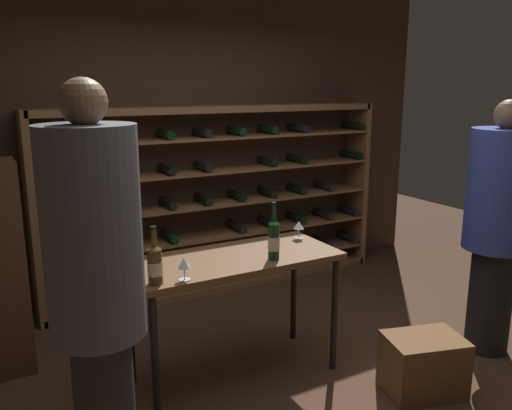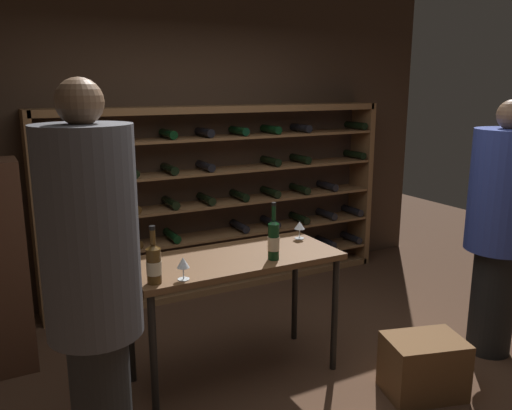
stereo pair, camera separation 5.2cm
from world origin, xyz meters
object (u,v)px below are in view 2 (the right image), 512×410
tasting_table (234,269)px  wine_crate (423,366)px  person_host_in_suit (93,282)px  wine_rack (223,200)px  person_guest_khaki (501,219)px  wine_bottle_green_slim (154,263)px  wine_bottle_amber_reserve (274,239)px  wine_glass_stemmed_right (300,226)px  wine_glass_stemmed_center (183,264)px

tasting_table → wine_crate: tasting_table is taller
person_host_in_suit → wine_rack: bearing=-151.7°
person_guest_khaki → person_host_in_suit: person_host_in_suit is taller
wine_rack → wine_bottle_green_slim: 2.11m
tasting_table → person_guest_khaki: person_guest_khaki is taller
wine_rack → person_host_in_suit: (-1.62, -2.19, 0.23)m
person_host_in_suit → wine_bottle_green_slim: 0.63m
wine_bottle_green_slim → wine_rack: bearing=55.0°
wine_bottle_amber_reserve → wine_glass_stemmed_right: (0.40, 0.31, -0.04)m
tasting_table → wine_crate: (0.96, -0.77, -0.57)m
wine_crate → wine_rack: bearing=98.7°
wine_bottle_green_slim → wine_crate: bearing=-19.6°
wine_crate → wine_bottle_amber_reserve: 1.25m
wine_crate → wine_glass_stemmed_center: size_ratio=3.57×
wine_glass_stemmed_right → wine_bottle_green_slim: bearing=-163.7°
tasting_table → wine_bottle_amber_reserve: size_ratio=3.69×
wine_crate → wine_glass_stemmed_right: wine_glass_stemmed_right is taller
wine_glass_stemmed_right → tasting_table: bearing=-167.2°
wine_bottle_amber_reserve → wine_glass_stemmed_center: wine_bottle_amber_reserve is taller
wine_rack → tasting_table: (-0.61, -1.51, -0.10)m
person_host_in_suit → wine_glass_stemmed_right: size_ratio=15.30×
tasting_table → person_host_in_suit: person_host_in_suit is taller
wine_rack → person_host_in_suit: 2.73m
tasting_table → wine_bottle_green_slim: 0.67m
person_host_in_suit → wine_crate: person_host_in_suit is taller
wine_glass_stemmed_right → wine_crate: bearing=-67.6°
tasting_table → wine_glass_stemmed_right: bearing=12.8°
wine_crate → person_host_in_suit: bearing=177.4°
wine_rack → wine_bottle_amber_reserve: bearing=-103.9°
wine_glass_stemmed_center → wine_glass_stemmed_right: bearing=20.0°
tasting_table → wine_bottle_amber_reserve: wine_bottle_amber_reserve is taller
person_guest_khaki → wine_bottle_amber_reserve: bearing=143.4°
tasting_table → wine_glass_stemmed_center: bearing=-151.1°
person_host_in_suit → wine_crate: (1.97, -0.09, -0.90)m
wine_crate → wine_glass_stemmed_right: size_ratio=3.73×
wine_crate → wine_bottle_amber_reserve: size_ratio=1.29×
wine_crate → wine_glass_stemmed_center: wine_glass_stemmed_center is taller
wine_bottle_green_slim → wine_bottle_amber_reserve: wine_bottle_amber_reserve is taller
wine_rack → wine_crate: wine_rack is taller
tasting_table → wine_glass_stemmed_center: size_ratio=10.21×
person_host_in_suit → wine_bottle_amber_reserve: bearing=177.4°
person_guest_khaki → wine_bottle_green_slim: bearing=148.9°
person_guest_khaki → wine_crate: person_guest_khaki is taller
tasting_table → wine_bottle_amber_reserve: 0.34m
person_guest_khaki → wine_glass_stemmed_center: 2.27m
wine_glass_stemmed_right → wine_glass_stemmed_center: wine_glass_stemmed_center is taller
person_host_in_suit → wine_bottle_green_slim: (0.41, 0.46, -0.13)m
person_host_in_suit → wine_glass_stemmed_center: size_ratio=14.64×
wine_glass_stemmed_right → person_host_in_suit: bearing=-153.2°
wine_rack → wine_glass_stemmed_right: size_ratio=26.31×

